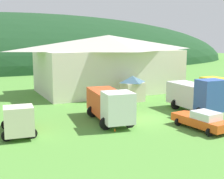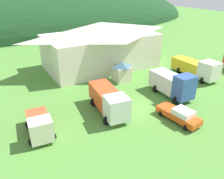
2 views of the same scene
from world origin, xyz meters
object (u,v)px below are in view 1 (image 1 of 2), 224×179
at_px(box_truck_blue, 196,95).
at_px(service_pickup_orange, 201,120).
at_px(light_truck_cream, 18,120).
at_px(play_shed_cream, 132,88).
at_px(depot_building, 108,63).
at_px(traffic_cone_near_pickup, 115,131).
at_px(heavy_rig_white, 110,104).

distance_m(box_truck_blue, service_pickup_orange, 6.40).
relative_size(light_truck_cream, box_truck_blue, 0.82).
bearing_deg(play_shed_cream, box_truck_blue, -68.60).
xyz_separation_m(depot_building, traffic_cone_near_pickup, (-7.84, -18.06, -4.19)).
bearing_deg(box_truck_blue, heavy_rig_white, -91.72).
bearing_deg(traffic_cone_near_pickup, heavy_rig_white, 73.05).
relative_size(play_shed_cream, heavy_rig_white, 0.40).
bearing_deg(traffic_cone_near_pickup, depot_building, 66.54).
xyz_separation_m(play_shed_cream, traffic_cone_near_pickup, (-7.50, -10.37, -1.62)).
height_order(depot_building, light_truck_cream, depot_building).
height_order(depot_building, box_truck_blue, depot_building).
xyz_separation_m(light_truck_cream, heavy_rig_white, (8.33, 0.31, 0.46)).
bearing_deg(box_truck_blue, traffic_cone_near_pickup, -76.24).
bearing_deg(service_pickup_orange, box_truck_blue, 137.82).
relative_size(play_shed_cream, service_pickup_orange, 0.58).
xyz_separation_m(heavy_rig_white, service_pickup_orange, (6.04, -5.62, -0.90)).
distance_m(depot_building, service_pickup_orange, 21.10).
bearing_deg(box_truck_blue, depot_building, -168.47).
bearing_deg(service_pickup_orange, depot_building, 171.58).
height_order(box_truck_blue, traffic_cone_near_pickup, box_truck_blue).
distance_m(play_shed_cream, service_pickup_orange, 13.16).
xyz_separation_m(play_shed_cream, box_truck_blue, (3.15, -8.03, 0.26)).
height_order(heavy_rig_white, box_truck_blue, box_truck_blue).
bearing_deg(traffic_cone_near_pickup, play_shed_cream, 54.11).
bearing_deg(light_truck_cream, play_shed_cream, 123.52).
bearing_deg(play_shed_cream, heavy_rig_white, -131.46).
height_order(light_truck_cream, box_truck_blue, box_truck_blue).
height_order(heavy_rig_white, service_pickup_orange, heavy_rig_white).
height_order(service_pickup_orange, traffic_cone_near_pickup, service_pickup_orange).
bearing_deg(light_truck_cream, traffic_cone_near_pickup, 77.03).
height_order(play_shed_cream, traffic_cone_near_pickup, play_shed_cream).
relative_size(heavy_rig_white, traffic_cone_near_pickup, 14.24).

